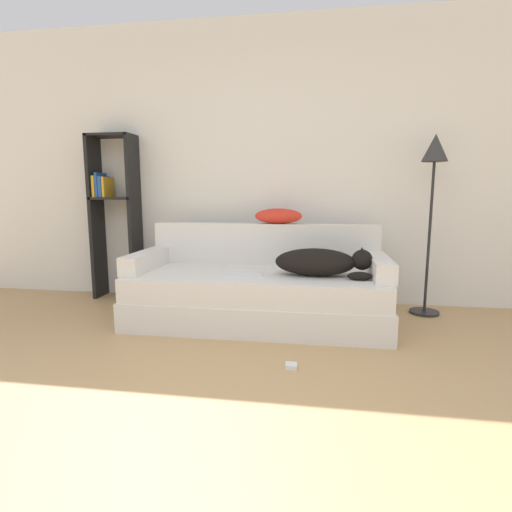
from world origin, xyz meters
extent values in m
cube|color=silver|center=(0.00, 2.92, 1.35)|extent=(7.15, 0.06, 2.70)
cube|color=silver|center=(0.02, 2.16, 0.12)|extent=(2.08, 0.94, 0.23)
cube|color=silver|center=(0.02, 2.15, 0.33)|extent=(2.04, 0.90, 0.19)
cube|color=silver|center=(0.02, 2.56, 0.61)|extent=(2.04, 0.15, 0.37)
cube|color=silver|center=(-0.95, 2.15, 0.50)|extent=(0.15, 0.75, 0.15)
cube|color=silver|center=(0.99, 2.15, 0.50)|extent=(0.15, 0.75, 0.15)
ellipsoid|color=black|center=(0.49, 2.09, 0.53)|extent=(0.63, 0.28, 0.22)
sphere|color=black|center=(0.84, 2.09, 0.56)|extent=(0.16, 0.16, 0.16)
cone|color=black|center=(0.84, 2.04, 0.62)|extent=(0.06, 0.06, 0.07)
cone|color=black|center=(0.84, 2.13, 0.62)|extent=(0.06, 0.06, 0.07)
ellipsoid|color=black|center=(0.82, 1.96, 0.45)|extent=(0.19, 0.07, 0.07)
cube|color=silver|center=(-0.10, 2.07, 0.43)|extent=(0.35, 0.25, 0.02)
ellipsoid|color=red|center=(0.15, 2.57, 0.86)|extent=(0.43, 0.20, 0.14)
cube|color=black|center=(-1.73, 2.74, 0.82)|extent=(0.04, 0.26, 1.64)
cube|color=black|center=(-1.32, 2.74, 0.82)|extent=(0.04, 0.26, 1.64)
cube|color=black|center=(-1.53, 2.74, 1.63)|extent=(0.43, 0.26, 0.02)
cube|color=black|center=(-1.53, 2.74, 1.02)|extent=(0.43, 0.26, 0.02)
cube|color=gold|center=(-1.69, 2.73, 1.13)|extent=(0.03, 0.20, 0.21)
cube|color=#234C93|center=(-1.65, 2.73, 1.15)|extent=(0.02, 0.20, 0.24)
cube|color=#234C93|center=(-1.62, 2.73, 1.13)|extent=(0.04, 0.20, 0.21)
cube|color=gold|center=(-1.58, 2.73, 1.13)|extent=(0.02, 0.20, 0.20)
cylinder|color=#232326|center=(1.46, 2.61, 0.01)|extent=(0.25, 0.25, 0.02)
cylinder|color=#232326|center=(1.46, 2.61, 0.68)|extent=(0.02, 0.02, 1.31)
cone|color=#333333|center=(1.46, 2.61, 1.45)|extent=(0.21, 0.21, 0.23)
cube|color=silver|center=(0.36, 1.29, 0.01)|extent=(0.07, 0.07, 0.03)
camera|label=1|loc=(0.50, -1.04, 1.07)|focal=28.00mm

